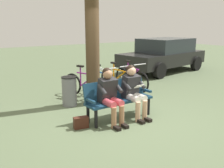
{
  "coord_description": "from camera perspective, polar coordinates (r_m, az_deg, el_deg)",
  "views": [
    {
      "loc": [
        3.32,
        4.28,
        2.11
      ],
      "look_at": [
        0.04,
        -0.43,
        0.75
      ],
      "focal_mm": 40.98,
      "sensor_mm": 36.0,
      "label": 1
    }
  ],
  "objects": [
    {
      "name": "person_companion",
      "position": [
        5.44,
        -0.49,
        -2.08
      ],
      "size": [
        0.49,
        0.77,
        1.2
      ],
      "rotation": [
        0.0,
        0.0,
        -0.01
      ],
      "color": "#262628",
      "rests_on": "ground"
    },
    {
      "name": "bicycle_orange",
      "position": [
        8.0,
        1.19,
        0.68
      ],
      "size": [
        0.48,
        1.68,
        0.94
      ],
      "rotation": [
        0.0,
        0.0,
        1.64
      ],
      "color": "black",
      "rests_on": "ground"
    },
    {
      "name": "bench",
      "position": [
        5.79,
        1.25,
        -2.75
      ],
      "size": [
        1.61,
        0.5,
        0.87
      ],
      "rotation": [
        0.0,
        0.0,
        -0.01
      ],
      "color": "navy",
      "rests_on": "ground"
    },
    {
      "name": "litter_bin",
      "position": [
        6.77,
        -9.49,
        -1.59
      ],
      "size": [
        0.4,
        0.4,
        0.78
      ],
      "color": "slate",
      "rests_on": "ground"
    },
    {
      "name": "ground_plane",
      "position": [
        5.81,
        2.81,
        -7.97
      ],
      "size": [
        40.0,
        40.0,
        0.0
      ],
      "primitive_type": "plane",
      "color": "#566647"
    },
    {
      "name": "parked_car",
      "position": [
        11.77,
        11.41,
        6.55
      ],
      "size": [
        4.4,
        2.44,
        1.47
      ],
      "rotation": [
        0.0,
        0.0,
        0.13
      ],
      "color": "black",
      "rests_on": "ground"
    },
    {
      "name": "bicycle_black",
      "position": [
        7.45,
        -5.92,
        -0.33
      ],
      "size": [
        0.7,
        1.59,
        0.94
      ],
      "rotation": [
        0.0,
        0.0,
        1.93
      ],
      "color": "black",
      "rests_on": "ground"
    },
    {
      "name": "person_reading",
      "position": [
        5.81,
        4.78,
        -1.13
      ],
      "size": [
        0.49,
        0.77,
        1.2
      ],
      "rotation": [
        0.0,
        0.0,
        -0.01
      ],
      "color": "#262628",
      "rests_on": "ground"
    },
    {
      "name": "handbag",
      "position": [
        5.37,
        -6.93,
        -8.54
      ],
      "size": [
        0.32,
        0.2,
        0.24
      ],
      "primitive_type": "cube",
      "rotation": [
        0.0,
        0.0,
        -0.2
      ],
      "color": "#3F1E14",
      "rests_on": "ground"
    },
    {
      "name": "bicycle_red",
      "position": [
        7.59,
        -2.46,
        -0.02
      ],
      "size": [
        0.48,
        1.68,
        0.94
      ],
      "rotation": [
        0.0,
        0.0,
        1.54
      ],
      "color": "black",
      "rests_on": "ground"
    },
    {
      "name": "tree_trunk",
      "position": [
        6.67,
        -4.46,
        12.84
      ],
      "size": [
        0.36,
        0.36,
        4.11
      ],
      "primitive_type": "cylinder",
      "color": "#4C3823",
      "rests_on": "ground"
    },
    {
      "name": "bicycle_silver",
      "position": [
        8.37,
        4.32,
        1.21
      ],
      "size": [
        0.48,
        1.68,
        0.94
      ],
      "rotation": [
        0.0,
        0.0,
        1.57
      ],
      "color": "black",
      "rests_on": "ground"
    }
  ]
}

